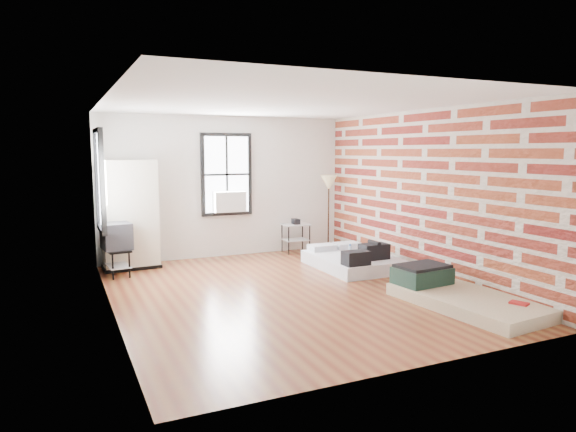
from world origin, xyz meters
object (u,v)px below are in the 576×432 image
wardrobe (130,215)px  floor_lamp (329,186)px  mattress_main (353,260)px  mattress_bare (457,294)px  tv_stand (117,238)px  side_table (296,230)px

wardrobe → floor_lamp: size_ratio=1.22×
mattress_main → wardrobe: bearing=155.2°
mattress_bare → floor_lamp: floor_lamp is taller
floor_lamp → tv_stand: 4.45m
mattress_bare → side_table: bearing=91.0°
side_table → floor_lamp: bearing=-5.4°
mattress_bare → floor_lamp: bearing=81.0°
mattress_main → floor_lamp: (0.40, 1.68, 1.22)m
wardrobe → side_table: wardrobe is taller
floor_lamp → tv_stand: size_ratio=1.76×
mattress_main → floor_lamp: bearing=76.2°
wardrobe → side_table: (3.34, 0.07, -0.49)m
mattress_bare → floor_lamp: (0.24, 4.16, 1.23)m
side_table → floor_lamp: floor_lamp is taller
side_table → tv_stand: bearing=-171.0°
mattress_main → tv_stand: (-3.96, 1.17, 0.50)m
floor_lamp → tv_stand: floor_lamp is taller
mattress_main → floor_lamp: 2.11m
mattress_bare → tv_stand: tv_stand is taller
floor_lamp → mattress_main: bearing=-103.6°
mattress_bare → wardrobe: (-3.84, 4.16, 0.84)m
mattress_bare → wardrobe: 5.72m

